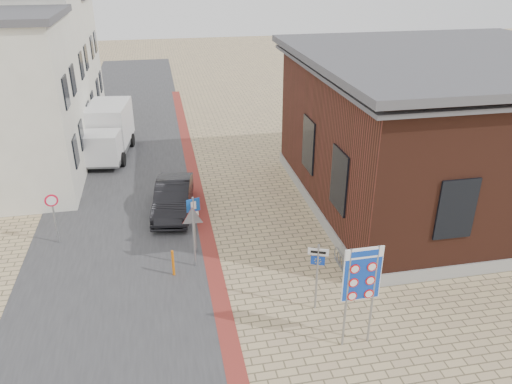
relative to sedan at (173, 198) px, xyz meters
name	(u,v)px	position (x,y,z in m)	size (l,w,h in m)	color
ground	(288,317)	(3.20, -8.03, -0.71)	(120.00, 120.00, 0.00)	tan
road_strip	(127,159)	(-2.30, 6.97, -0.70)	(7.00, 60.00, 0.02)	#38383A
curb_strip	(197,191)	(1.20, 1.97, -0.70)	(0.60, 40.00, 0.02)	maroon
brick_building	(446,128)	(12.19, -1.03, 2.77)	(13.00, 13.00, 6.80)	gray
townhouse_mid	(20,71)	(-7.79, 9.97, 3.85)	(7.40, 6.40, 9.10)	white
townhouse_far	(41,59)	(-7.79, 15.97, 3.45)	(7.40, 6.40, 8.30)	white
bike_rack	(343,264)	(5.85, -5.83, -0.45)	(0.08, 1.80, 0.60)	slate
sedan	(173,198)	(0.00, 0.00, 0.00)	(1.51, 4.34, 1.43)	black
box_truck	(107,131)	(-3.28, 7.85, 0.74)	(2.83, 5.62, 2.82)	slate
border_sign	(362,276)	(4.88, -9.53, 1.70)	(1.14, 0.08, 3.33)	gray
essen_sign	(317,267)	(4.20, -7.73, 0.89)	(0.62, 0.28, 2.42)	gray
parking_sign	(194,215)	(0.67, -3.53, 0.89)	(0.51, 0.19, 2.37)	gray
yield_sign	(193,223)	(0.56, -4.53, 1.13)	(0.86, 0.08, 2.42)	gray
speed_sign	(53,211)	(-4.67, -1.78, 0.72)	(0.50, 0.15, 2.17)	gray
bollard	(173,263)	(-0.25, -4.96, -0.20)	(0.09, 0.09, 1.04)	orange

